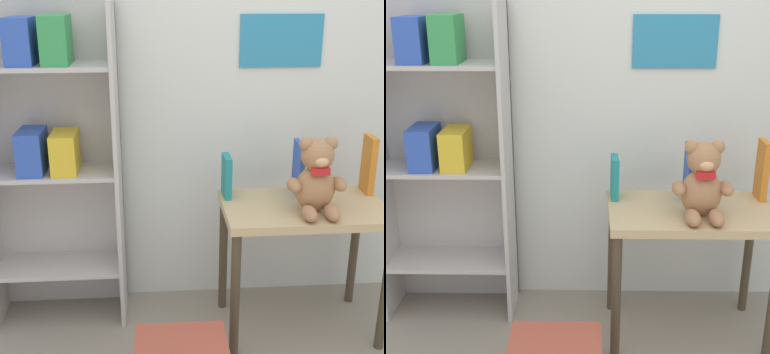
{
  "view_description": "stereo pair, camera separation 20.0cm",
  "coord_description": "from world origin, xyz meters",
  "views": [
    {
      "loc": [
        -0.37,
        -0.97,
        1.49
      ],
      "look_at": [
        -0.21,
        1.15,
        0.73
      ],
      "focal_mm": 50.0,
      "sensor_mm": 36.0,
      "label": 1
    },
    {
      "loc": [
        -0.17,
        -0.98,
        1.49
      ],
      "look_at": [
        -0.21,
        1.15,
        0.73
      ],
      "focal_mm": 50.0,
      "sensor_mm": 36.0,
      "label": 2
    }
  ],
  "objects": [
    {
      "name": "display_table",
      "position": [
        0.27,
        1.1,
        0.51
      ],
      "size": [
        0.7,
        0.43,
        0.61
      ],
      "color": "tan",
      "rests_on": "ground_plane"
    },
    {
      "name": "bookshelf_side",
      "position": [
        -0.82,
        1.32,
        0.82
      ],
      "size": [
        0.6,
        0.28,
        1.44
      ],
      "color": "#BCB7B2",
      "rests_on": "ground_plane"
    },
    {
      "name": "teddy_bear",
      "position": [
        0.29,
        1.03,
        0.75
      ],
      "size": [
        0.24,
        0.22,
        0.32
      ],
      "color": "#A8754C",
      "rests_on": "display_table"
    },
    {
      "name": "wall_back",
      "position": [
        0.0,
        1.48,
        1.25
      ],
      "size": [
        4.8,
        0.07,
        2.5
      ],
      "color": "silver",
      "rests_on": "ground_plane"
    },
    {
      "name": "book_standing_blue",
      "position": [
        0.27,
        1.24,
        0.73
      ],
      "size": [
        0.02,
        0.15,
        0.24
      ],
      "primitive_type": "cube",
      "rotation": [
        0.0,
        0.0,
        -0.03
      ],
      "color": "#2D51B7",
      "rests_on": "display_table"
    },
    {
      "name": "book_standing_teal",
      "position": [
        -0.05,
        1.24,
        0.7
      ],
      "size": [
        0.03,
        0.12,
        0.19
      ],
      "primitive_type": "cube",
      "rotation": [
        0.0,
        0.0,
        0.02
      ],
      "color": "teal",
      "rests_on": "display_table"
    },
    {
      "name": "book_standing_orange",
      "position": [
        0.59,
        1.24,
        0.74
      ],
      "size": [
        0.03,
        0.11,
        0.26
      ],
      "primitive_type": "cube",
      "rotation": [
        0.0,
        0.0,
        -0.01
      ],
      "color": "orange",
      "rests_on": "display_table"
    }
  ]
}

